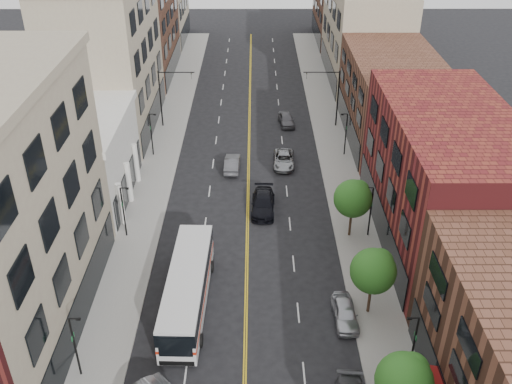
{
  "coord_description": "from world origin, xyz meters",
  "views": [
    {
      "loc": [
        0.69,
        -18.44,
        30.41
      ],
      "look_at": [
        0.79,
        23.55,
        5.0
      ],
      "focal_mm": 40.0,
      "sensor_mm": 36.0,
      "label": 1
    }
  ],
  "objects_px": {
    "car_lane_a": "(263,203)",
    "car_lane_b": "(284,160)",
    "city_bus": "(188,286)",
    "car_lane_behind": "(232,163)",
    "car_lane_c": "(286,119)",
    "car_parked_far": "(345,313)"
  },
  "relations": [
    {
      "from": "car_lane_a",
      "to": "car_lane_b",
      "type": "relative_size",
      "value": 1.11
    },
    {
      "from": "city_bus",
      "to": "car_lane_a",
      "type": "height_order",
      "value": "city_bus"
    },
    {
      "from": "city_bus",
      "to": "car_lane_behind",
      "type": "bearing_deg",
      "value": 84.76
    },
    {
      "from": "city_bus",
      "to": "car_lane_c",
      "type": "relative_size",
      "value": 2.98
    },
    {
      "from": "car_parked_far",
      "to": "car_lane_b",
      "type": "distance_m",
      "value": 24.74
    },
    {
      "from": "car_parked_far",
      "to": "car_lane_a",
      "type": "bearing_deg",
      "value": 109.37
    },
    {
      "from": "car_lane_b",
      "to": "car_lane_a",
      "type": "bearing_deg",
      "value": -102.35
    },
    {
      "from": "car_lane_behind",
      "to": "car_lane_b",
      "type": "bearing_deg",
      "value": -168.52
    },
    {
      "from": "city_bus",
      "to": "car_lane_behind",
      "type": "xyz_separation_m",
      "value": [
        2.63,
        21.82,
        -1.14
      ]
    },
    {
      "from": "car_lane_c",
      "to": "car_lane_b",
      "type": "bearing_deg",
      "value": -100.81
    },
    {
      "from": "car_parked_far",
      "to": "car_lane_a",
      "type": "xyz_separation_m",
      "value": [
        -5.9,
        15.18,
        0.07
      ]
    },
    {
      "from": "car_parked_far",
      "to": "car_lane_c",
      "type": "relative_size",
      "value": 1.0
    },
    {
      "from": "car_lane_a",
      "to": "car_lane_b",
      "type": "bearing_deg",
      "value": 77.74
    },
    {
      "from": "city_bus",
      "to": "car_lane_behind",
      "type": "relative_size",
      "value": 2.81
    },
    {
      "from": "city_bus",
      "to": "car_parked_far",
      "type": "height_order",
      "value": "city_bus"
    },
    {
      "from": "city_bus",
      "to": "car_lane_c",
      "type": "bearing_deg",
      "value": 76.46
    },
    {
      "from": "car_lane_behind",
      "to": "car_lane_c",
      "type": "distance_m",
      "value": 13.54
    },
    {
      "from": "car_lane_behind",
      "to": "car_parked_far",
      "type": "bearing_deg",
      "value": 112.95
    },
    {
      "from": "city_bus",
      "to": "car_parked_far",
      "type": "xyz_separation_m",
      "value": [
        11.83,
        -1.67,
        -1.16
      ]
    },
    {
      "from": "car_lane_a",
      "to": "car_lane_c",
      "type": "distance_m",
      "value": 20.44
    },
    {
      "from": "city_bus",
      "to": "car_lane_b",
      "type": "distance_m",
      "value": 24.34
    },
    {
      "from": "city_bus",
      "to": "car_lane_b",
      "type": "xyz_separation_m",
      "value": [
        8.36,
        22.82,
        -1.2
      ]
    }
  ]
}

